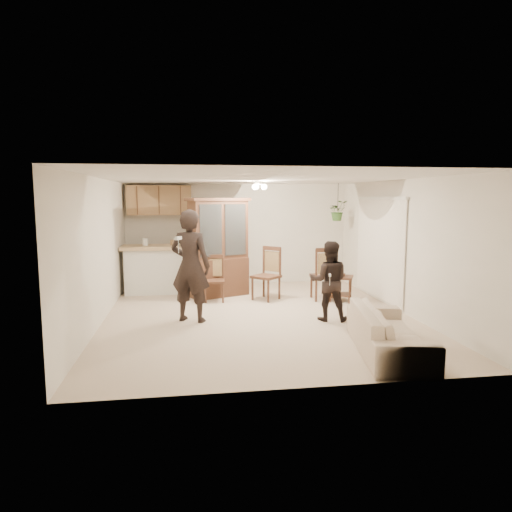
{
  "coord_description": "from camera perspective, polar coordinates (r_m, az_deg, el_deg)",
  "views": [
    {
      "loc": [
        -1.25,
        -8.09,
        2.16
      ],
      "look_at": [
        0.03,
        0.4,
        1.06
      ],
      "focal_mm": 32.0,
      "sensor_mm": 36.0,
      "label": 1
    }
  ],
  "objects": [
    {
      "name": "sofa",
      "position": [
        6.73,
        16.22,
        -8.48
      ],
      "size": [
        1.07,
        1.98,
        0.73
      ],
      "primitive_type": "imported",
      "rotation": [
        0.0,
        0.0,
        1.38
      ],
      "color": "beige",
      "rests_on": "floor"
    },
    {
      "name": "upper_cabinets",
      "position": [
        11.18,
        -11.98,
        6.84
      ],
      "size": [
        1.5,
        0.34,
        0.7
      ],
      "primitive_type": "cube",
      "color": "brown",
      "rests_on": "wall_back"
    },
    {
      "name": "side_table",
      "position": [
        9.76,
        10.55,
        -3.95
      ],
      "size": [
        0.64,
        0.64,
        0.59
      ],
      "rotation": [
        0.0,
        0.0,
        -0.42
      ],
      "color": "#3E2316",
      "rests_on": "floor"
    },
    {
      "name": "chair_hutch_right",
      "position": [
        9.84,
        8.4,
        -3.57
      ],
      "size": [
        0.51,
        0.51,
        1.13
      ],
      "rotation": [
        0.0,
        0.0,
        3.12
      ],
      "color": "#3E2316",
      "rests_on": "floor"
    },
    {
      "name": "controller_child",
      "position": [
        7.78,
        9.22,
        -2.38
      ],
      "size": [
        0.07,
        0.13,
        0.04
      ],
      "primitive_type": "cube",
      "rotation": [
        0.0,
        0.0,
        2.87
      ],
      "color": "silver",
      "rests_on": "child"
    },
    {
      "name": "breakfast_bar",
      "position": [
        10.59,
        -11.71,
        -1.87
      ],
      "size": [
        1.6,
        0.55,
        1.0
      ],
      "primitive_type": "cube",
      "color": "white",
      "rests_on": "floor"
    },
    {
      "name": "chair_hutch_left",
      "position": [
        9.71,
        1.25,
        -3.64
      ],
      "size": [
        0.7,
        0.7,
        1.12
      ],
      "rotation": [
        0.0,
        0.0,
        -0.79
      ],
      "color": "#3E2316",
      "rests_on": "floor"
    },
    {
      "name": "wall_front",
      "position": [
        5.08,
        5.8,
        -3.07
      ],
      "size": [
        5.5,
        0.02,
        2.5
      ],
      "primitive_type": "cube",
      "color": "beige",
      "rests_on": "ground"
    },
    {
      "name": "plant_cord",
      "position": [
        11.08,
        10.21,
        7.27
      ],
      "size": [
        0.01,
        0.01,
        0.65
      ],
      "primitive_type": "cylinder",
      "color": "black",
      "rests_on": "ceiling"
    },
    {
      "name": "hanging_plant",
      "position": [
        11.08,
        10.17,
        5.59
      ],
      "size": [
        0.43,
        0.37,
        0.48
      ],
      "primitive_type": "imported",
      "color": "#275020",
      "rests_on": "ceiling"
    },
    {
      "name": "wall_back",
      "position": [
        11.45,
        -2.27,
        2.74
      ],
      "size": [
        5.5,
        0.02,
        2.5
      ],
      "primitive_type": "cube",
      "color": "beige",
      "rests_on": "ground"
    },
    {
      "name": "vertical_blinds",
      "position": [
        9.88,
        15.11,
        0.89
      ],
      "size": [
        0.06,
        2.3,
        2.1
      ],
      "primitive_type": null,
      "color": "white",
      "rests_on": "wall_right"
    },
    {
      "name": "wall_left",
      "position": [
        8.28,
        -18.95,
        0.59
      ],
      "size": [
        0.02,
        6.5,
        2.5
      ],
      "primitive_type": "cube",
      "color": "beige",
      "rests_on": "ground"
    },
    {
      "name": "wall_right",
      "position": [
        9.07,
        17.65,
        1.2
      ],
      "size": [
        0.02,
        6.5,
        2.5
      ],
      "primitive_type": "cube",
      "color": "beige",
      "rests_on": "ground"
    },
    {
      "name": "chair_bar",
      "position": [
        9.62,
        -5.21,
        -4.05
      ],
      "size": [
        0.46,
        0.46,
        0.97
      ],
      "rotation": [
        0.0,
        0.0,
        -0.07
      ],
      "color": "#3E2316",
      "rests_on": "floor"
    },
    {
      "name": "controller_adult",
      "position": [
        7.53,
        -9.69,
        2.21
      ],
      "size": [
        0.12,
        0.18,
        0.05
      ],
      "primitive_type": "cube",
      "rotation": [
        0.0,
        0.0,
        2.72
      ],
      "color": "silver",
      "rests_on": "adult"
    },
    {
      "name": "ceiling",
      "position": [
        8.2,
        0.21,
        9.67
      ],
      "size": [
        5.5,
        6.5,
        0.02
      ],
      "primitive_type": "cube",
      "color": "silver",
      "rests_on": "wall_back"
    },
    {
      "name": "china_hutch",
      "position": [
        10.02,
        -4.71,
        1.0
      ],
      "size": [
        1.46,
        1.03,
        2.15
      ],
      "rotation": [
        0.0,
        0.0,
        0.41
      ],
      "color": "#3E2316",
      "rests_on": "floor"
    },
    {
      "name": "ceiling_fixture",
      "position": [
        9.41,
        0.31,
        8.76
      ],
      "size": [
        0.36,
        0.36,
        0.2
      ],
      "primitive_type": null,
      "color": "#FEE5BE",
      "rests_on": "ceiling"
    },
    {
      "name": "adult",
      "position": [
        8.01,
        -8.2,
        -1.83
      ],
      "size": [
        0.78,
        0.66,
        1.8
      ],
      "primitive_type": "imported",
      "rotation": [
        0.0,
        0.0,
        2.72
      ],
      "color": "black",
      "rests_on": "floor"
    },
    {
      "name": "floor",
      "position": [
        8.47,
        0.2,
        -7.48
      ],
      "size": [
        6.5,
        6.5,
        0.0
      ],
      "primitive_type": "plane",
      "color": "beige",
      "rests_on": "ground"
    },
    {
      "name": "child",
      "position": [
        8.14,
        9.1,
        -3.31
      ],
      "size": [
        0.77,
        0.67,
        1.35
      ],
      "primitive_type": "imported",
      "rotation": [
        0.0,
        0.0,
        2.87
      ],
      "color": "black",
      "rests_on": "floor"
    },
    {
      "name": "bar_top",
      "position": [
        10.52,
        -11.79,
        1.09
      ],
      "size": [
        1.75,
        0.7,
        0.08
      ],
      "primitive_type": "cube",
      "color": "tan",
      "rests_on": "breakfast_bar"
    }
  ]
}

